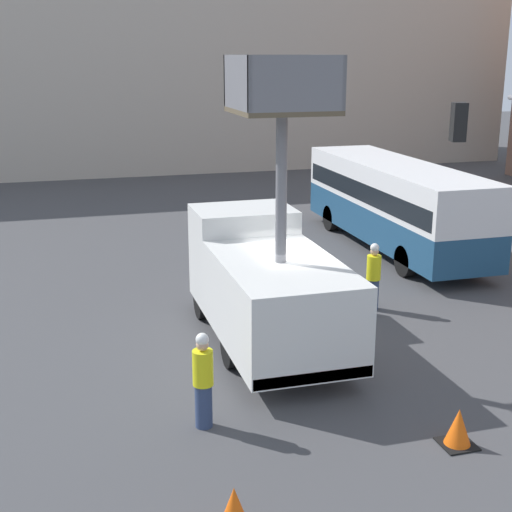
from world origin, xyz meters
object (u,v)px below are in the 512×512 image
(utility_truck, at_px, (266,279))
(road_worker_directing, at_px, (373,277))
(traffic_cone_mid_road, at_px, (458,428))
(road_worker_near_truck, at_px, (203,380))
(city_bus, at_px, (395,199))

(utility_truck, height_order, road_worker_directing, utility_truck)
(utility_truck, distance_m, traffic_cone_mid_road, 5.82)
(road_worker_near_truck, relative_size, road_worker_directing, 1.01)
(road_worker_near_truck, xyz_separation_m, road_worker_directing, (5.66, 4.93, -0.01))
(city_bus, height_order, road_worker_near_truck, city_bus)
(traffic_cone_mid_road, bearing_deg, road_worker_near_truck, 155.84)
(utility_truck, height_order, city_bus, utility_truck)
(city_bus, xyz_separation_m, road_worker_directing, (-3.33, -5.54, -0.85))
(city_bus, height_order, traffic_cone_mid_road, city_bus)
(road_worker_directing, bearing_deg, utility_truck, 33.02)
(utility_truck, bearing_deg, road_worker_directing, 22.83)
(road_worker_near_truck, bearing_deg, road_worker_directing, 69.58)
(road_worker_directing, bearing_deg, city_bus, -110.82)
(road_worker_near_truck, distance_m, road_worker_directing, 7.51)
(city_bus, relative_size, traffic_cone_mid_road, 14.39)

